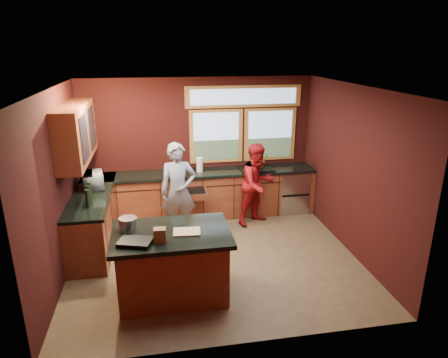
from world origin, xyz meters
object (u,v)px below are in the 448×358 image
object	(u,v)px
person_red	(257,184)
cutting_board	(187,232)
island	(173,263)
stock_pot	(128,224)
person_grey	(178,191)

from	to	relation	value
person_red	cutting_board	world-z (taller)	person_red
island	cutting_board	distance (m)	0.52
cutting_board	person_red	bearing A→B (deg)	54.70
person_red	cutting_board	size ratio (longest dim) A/B	4.48
cutting_board	stock_pot	size ratio (longest dim) A/B	1.46
island	person_grey	distance (m)	1.81
cutting_board	stock_pot	xyz separation A→B (m)	(-0.75, 0.20, 0.08)
cutting_board	island	bearing A→B (deg)	165.96
person_red	person_grey	bearing A→B (deg)	163.74
island	person_red	distance (m)	2.71
island	person_grey	bearing A→B (deg)	83.33
island	stock_pot	world-z (taller)	stock_pot
person_red	cutting_board	xyz separation A→B (m)	(-1.51, -2.13, 0.17)
person_grey	stock_pot	world-z (taller)	person_grey
person_grey	cutting_board	xyz separation A→B (m)	(-0.01, -1.81, 0.10)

